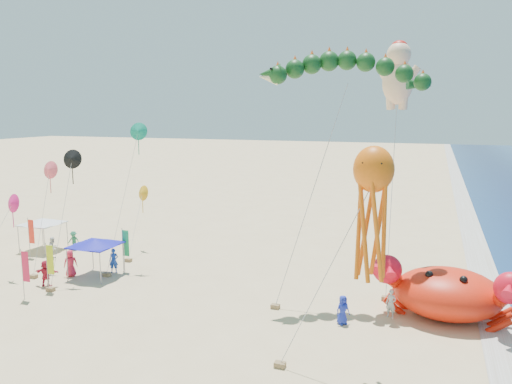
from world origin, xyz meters
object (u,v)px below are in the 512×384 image
(crab_inflatable, at_px, (448,292))
(dragon_kite, at_px, (346,75))
(canopy_white, at_px, (42,221))
(cherub_kite, at_px, (398,74))
(canopy_blue, at_px, (95,242))
(octopus_kite, at_px, (372,203))

(crab_inflatable, bearing_deg, dragon_kite, 167.47)
(canopy_white, bearing_deg, crab_inflatable, -6.25)
(cherub_kite, bearing_deg, dragon_kite, -111.57)
(crab_inflatable, height_order, canopy_blue, crab_inflatable)
(canopy_blue, bearing_deg, dragon_kite, 6.90)
(crab_inflatable, xyz_separation_m, dragon_kite, (-6.25, 1.39, 11.99))
(cherub_kite, relative_size, canopy_blue, 4.99)
(octopus_kite, bearing_deg, dragon_kite, 107.19)
(dragon_kite, bearing_deg, octopus_kite, -72.81)
(octopus_kite, bearing_deg, canopy_white, 158.22)
(crab_inflatable, distance_m, canopy_blue, 23.01)
(octopus_kite, relative_size, canopy_white, 3.17)
(octopus_kite, height_order, canopy_blue, octopus_kite)
(canopy_blue, bearing_deg, cherub_kite, 23.46)
(octopus_kite, distance_m, canopy_blue, 21.45)
(cherub_kite, relative_size, canopy_white, 5.10)
(cherub_kite, xyz_separation_m, canopy_blue, (-19.23, -8.34, -11.54))
(crab_inflatable, xyz_separation_m, canopy_blue, (-22.98, -0.63, 0.92))
(octopus_kite, height_order, canopy_white, octopus_kite)
(canopy_white, bearing_deg, cherub_kite, 8.80)
(dragon_kite, xyz_separation_m, canopy_blue, (-16.73, -2.02, -11.07))
(cherub_kite, height_order, canopy_blue, cherub_kite)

